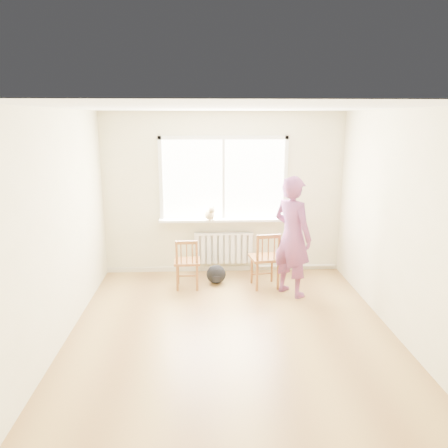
{
  "coord_description": "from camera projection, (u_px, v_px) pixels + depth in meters",
  "views": [
    {
      "loc": [
        -0.32,
        -4.96,
        2.59
      ],
      "look_at": [
        -0.04,
        1.2,
        1.09
      ],
      "focal_mm": 35.0,
      "sensor_mm": 36.0,
      "label": 1
    }
  ],
  "objects": [
    {
      "name": "ceiling",
      "position": [
        233.0,
        108.0,
        4.8
      ],
      "size": [
        4.5,
        4.5,
        0.0
      ],
      "primitive_type": "plane",
      "rotation": [
        3.14,
        0.0,
        0.0
      ],
      "color": "white",
      "rests_on": "back_wall"
    },
    {
      "name": "chair_left",
      "position": [
        187.0,
        264.0,
        6.72
      ],
      "size": [
        0.4,
        0.38,
        0.8
      ],
      "rotation": [
        0.0,
        0.0,
        3.16
      ],
      "color": "brown",
      "rests_on": "floor"
    },
    {
      "name": "back_wall",
      "position": [
        223.0,
        194.0,
        7.3
      ],
      "size": [
        4.0,
        0.01,
        2.7
      ],
      "primitive_type": "cube",
      "color": "beige",
      "rests_on": "ground"
    },
    {
      "name": "chair_right",
      "position": [
        266.0,
        260.0,
        6.75
      ],
      "size": [
        0.49,
        0.48,
        0.89
      ],
      "rotation": [
        0.0,
        0.0,
        3.28
      ],
      "color": "brown",
      "rests_on": "floor"
    },
    {
      "name": "backpack",
      "position": [
        216.0,
        274.0,
        6.98
      ],
      "size": [
        0.37,
        0.32,
        0.31
      ],
      "primitive_type": "ellipsoid",
      "rotation": [
        0.0,
        0.0,
        0.35
      ],
      "color": "black",
      "rests_on": "floor"
    },
    {
      "name": "window",
      "position": [
        223.0,
        176.0,
        7.2
      ],
      "size": [
        2.12,
        0.05,
        1.42
      ],
      "color": "white",
      "rests_on": "back_wall"
    },
    {
      "name": "floor",
      "position": [
        232.0,
        331.0,
        5.44
      ],
      "size": [
        4.5,
        4.5,
        0.0
      ],
      "primitive_type": "plane",
      "color": "#A78044",
      "rests_on": "ground"
    },
    {
      "name": "person",
      "position": [
        292.0,
        237.0,
        6.4
      ],
      "size": [
        0.74,
        0.78,
        1.79
      ],
      "primitive_type": "imported",
      "rotation": [
        0.0,
        0.0,
        2.25
      ],
      "color": "#C34154",
      "rests_on": "floor"
    },
    {
      "name": "radiator",
      "position": [
        224.0,
        248.0,
        7.43
      ],
      "size": [
        1.0,
        0.12,
        0.55
      ],
      "color": "white",
      "rests_on": "back_wall"
    },
    {
      "name": "baseboard",
      "position": [
        223.0,
        268.0,
        7.6
      ],
      "size": [
        4.0,
        0.03,
        0.08
      ],
      "primitive_type": "cube",
      "color": "beige",
      "rests_on": "ground"
    },
    {
      "name": "heating_pipe",
      "position": [
        295.0,
        266.0,
        7.6
      ],
      "size": [
        1.4,
        0.04,
        0.04
      ],
      "primitive_type": "cylinder",
      "rotation": [
        0.0,
        1.57,
        0.0
      ],
      "color": "silver",
      "rests_on": "back_wall"
    },
    {
      "name": "cat",
      "position": [
        210.0,
        214.0,
        7.17
      ],
      "size": [
        0.23,
        0.37,
        0.26
      ],
      "rotation": [
        0.0,
        0.0,
        0.28
      ],
      "color": "#D0B78D",
      "rests_on": "windowsill"
    },
    {
      "name": "windowsill",
      "position": [
        224.0,
        220.0,
        7.29
      ],
      "size": [
        2.15,
        0.22,
        0.04
      ],
      "primitive_type": "cube",
      "color": "white",
      "rests_on": "back_wall"
    }
  ]
}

